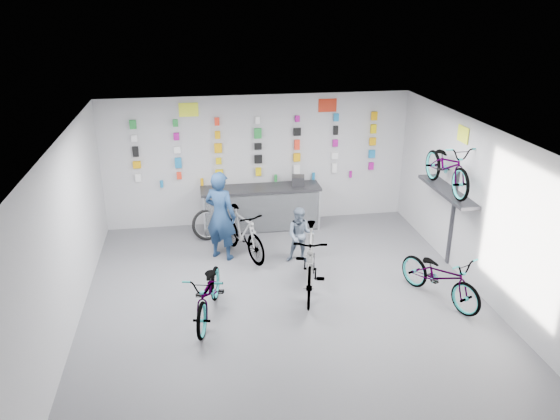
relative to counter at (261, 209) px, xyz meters
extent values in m
plane|color=#4D4E52|center=(0.00, -3.54, -0.49)|extent=(8.00, 8.00, 0.00)
plane|color=white|center=(0.00, -3.54, 2.51)|extent=(8.00, 8.00, 0.00)
plane|color=#BDBDBF|center=(0.00, 0.46, 1.01)|extent=(7.00, 0.00, 7.00)
plane|color=#BDBDBF|center=(0.00, -7.54, 1.01)|extent=(7.00, 0.00, 7.00)
plane|color=#BDBDBF|center=(-3.50, -3.54, 1.01)|extent=(0.00, 8.00, 8.00)
plane|color=#BDBDBF|center=(3.50, -3.54, 1.01)|extent=(0.00, 8.00, 8.00)
cube|color=black|center=(0.00, 0.01, -0.04)|extent=(2.60, 0.60, 0.90)
cube|color=silver|center=(0.00, -0.29, -0.01)|extent=(2.60, 0.02, 0.90)
cube|color=silver|center=(-1.30, -0.29, -0.01)|extent=(0.04, 0.04, 0.96)
cube|color=silver|center=(1.30, -0.29, -0.01)|extent=(0.04, 0.04, 0.96)
cube|color=black|center=(0.00, 0.01, 0.48)|extent=(2.70, 0.66, 0.06)
cube|color=white|center=(-2.70, 0.39, 0.76)|extent=(0.12, 0.06, 0.17)
cube|color=red|center=(-1.80, 0.39, 0.76)|extent=(0.11, 0.06, 0.16)
cube|color=#D8B805|center=(-0.90, 0.39, 0.76)|extent=(0.17, 0.06, 0.18)
cube|color=#D8B805|center=(0.00, 0.39, 0.76)|extent=(0.13, 0.06, 0.19)
cube|color=white|center=(0.90, 0.39, 0.76)|extent=(0.14, 0.06, 0.23)
cube|color=white|center=(1.80, 0.39, 0.76)|extent=(0.11, 0.06, 0.22)
cube|color=#9B0E7C|center=(2.70, 0.39, 0.76)|extent=(0.12, 0.06, 0.18)
cube|color=#DC9906|center=(-2.70, 0.39, 1.06)|extent=(0.17, 0.06, 0.16)
cube|color=#176FAA|center=(-1.80, 0.39, 1.06)|extent=(0.15, 0.06, 0.23)
cube|color=#D8B805|center=(-0.90, 0.39, 1.06)|extent=(0.12, 0.06, 0.14)
cube|color=black|center=(0.00, 0.39, 1.06)|extent=(0.18, 0.06, 0.20)
cube|color=#DC9906|center=(0.90, 0.39, 1.06)|extent=(0.15, 0.06, 0.19)
cube|color=white|center=(1.80, 0.39, 1.06)|extent=(0.15, 0.06, 0.15)
cube|color=#176FAA|center=(2.70, 0.39, 1.06)|extent=(0.15, 0.06, 0.18)
cube|color=black|center=(-2.70, 0.39, 1.36)|extent=(0.13, 0.06, 0.23)
cube|color=white|center=(-1.80, 0.39, 1.36)|extent=(0.15, 0.06, 0.15)
cube|color=#DC9906|center=(-0.90, 0.39, 1.36)|extent=(0.17, 0.06, 0.21)
cube|color=black|center=(0.00, 0.39, 1.36)|extent=(0.16, 0.06, 0.14)
cube|color=red|center=(0.90, 0.39, 1.36)|extent=(0.12, 0.06, 0.23)
cube|color=#9B0E7C|center=(1.80, 0.39, 1.36)|extent=(0.12, 0.06, 0.16)
cube|color=#DC9906|center=(2.70, 0.39, 1.36)|extent=(0.15, 0.06, 0.18)
cube|color=white|center=(-2.70, 0.39, 1.66)|extent=(0.13, 0.06, 0.14)
cube|color=#9B0E7C|center=(-1.80, 0.39, 1.66)|extent=(0.12, 0.06, 0.16)
cube|color=#DC9906|center=(-0.90, 0.39, 1.66)|extent=(0.12, 0.06, 0.17)
cube|color=#1F8434|center=(0.00, 0.39, 1.66)|extent=(0.16, 0.06, 0.23)
cube|color=black|center=(0.90, 0.39, 1.66)|extent=(0.16, 0.06, 0.17)
cube|color=black|center=(1.80, 0.39, 1.66)|extent=(0.10, 0.06, 0.21)
cube|color=#D8B805|center=(2.70, 0.39, 1.66)|extent=(0.13, 0.06, 0.21)
cube|color=#1F8434|center=(-2.70, 0.39, 1.96)|extent=(0.14, 0.06, 0.19)
cube|color=#1F8434|center=(-1.80, 0.39, 1.96)|extent=(0.11, 0.06, 0.15)
cube|color=red|center=(-0.90, 0.39, 1.96)|extent=(0.10, 0.06, 0.17)
cube|color=white|center=(0.00, 0.39, 1.96)|extent=(0.10, 0.06, 0.15)
cube|color=#9B0E7C|center=(0.90, 0.39, 1.96)|extent=(0.10, 0.06, 0.14)
cube|color=#176FAA|center=(1.80, 0.39, 1.96)|extent=(0.11, 0.06, 0.18)
cube|color=#DC9906|center=(2.70, 0.39, 1.96)|extent=(0.14, 0.06, 0.19)
cylinder|color=#176FAA|center=(-2.20, 0.37, 0.59)|extent=(0.07, 0.07, 0.16)
cylinder|color=#DC9906|center=(-1.30, 0.37, 0.59)|extent=(0.07, 0.07, 0.16)
cylinder|color=#1F8434|center=(0.40, 0.37, 0.59)|extent=(0.07, 0.07, 0.16)
cylinder|color=#176FAA|center=(1.30, 0.37, 0.59)|extent=(0.07, 0.07, 0.16)
cylinder|color=#9B0E7C|center=(2.20, 0.37, 0.59)|extent=(0.07, 0.07, 0.16)
cube|color=#333338|center=(3.30, -2.34, 1.06)|extent=(0.38, 1.90, 0.06)
cube|color=#333338|center=(3.48, -2.34, 0.51)|extent=(0.04, 0.10, 2.00)
cube|color=#EFFF2C|center=(-1.50, 0.44, 2.23)|extent=(0.42, 0.02, 0.30)
cube|color=red|center=(1.60, 0.44, 2.23)|extent=(0.42, 0.02, 0.30)
cube|color=#EFFF2C|center=(3.48, -2.34, 2.16)|extent=(0.02, 0.40, 0.30)
imported|color=gray|center=(-1.33, -3.56, -0.01)|extent=(1.01, 1.89, 0.94)
imported|color=gray|center=(0.50, -2.96, 0.12)|extent=(1.04, 2.10, 1.22)
imported|color=gray|center=(2.69, -3.65, -0.02)|extent=(1.28, 1.87, 0.93)
imported|color=gray|center=(-0.56, -1.33, 0.03)|extent=(1.14, 1.77, 1.03)
imported|color=gray|center=(3.25, -2.34, 1.57)|extent=(0.63, 1.80, 0.95)
imported|color=navy|center=(-0.99, -1.35, 0.44)|extent=(0.81, 0.74, 1.85)
imported|color=slate|center=(0.56, -1.80, 0.09)|extent=(0.65, 0.55, 1.15)
torus|color=black|center=(-1.25, -0.37, -0.16)|extent=(0.74, 0.45, 0.68)
torus|color=silver|center=(-1.25, -0.37, -0.16)|extent=(0.59, 0.34, 0.55)
cube|color=black|center=(0.86, 0.01, 0.62)|extent=(0.33, 0.35, 0.22)
camera|label=1|loc=(-1.46, -11.52, 4.58)|focal=35.00mm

